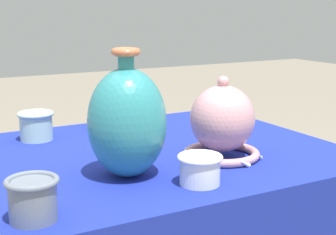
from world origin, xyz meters
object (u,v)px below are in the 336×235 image
(vase_tall_bulbous, at_px, (127,122))
(cup_wide_slate, at_px, (33,198))
(cup_wide_celadon, at_px, (36,125))
(mosaic_tile_box, at_px, (116,117))
(vase_dome_bell, at_px, (222,124))
(cup_wide_porcelain, at_px, (200,168))

(vase_tall_bulbous, distance_m, cup_wide_slate, 0.31)
(cup_wide_slate, relative_size, cup_wide_celadon, 0.94)
(mosaic_tile_box, xyz_separation_m, cup_wide_slate, (-0.43, -0.61, 0.01))
(vase_dome_bell, bearing_deg, cup_wide_slate, -163.09)
(vase_dome_bell, xyz_separation_m, cup_wide_slate, (-0.53, -0.16, -0.05))
(mosaic_tile_box, distance_m, cup_wide_celadon, 0.27)
(vase_tall_bulbous, relative_size, mosaic_tile_box, 2.22)
(cup_wide_slate, bearing_deg, mosaic_tile_box, 55.07)
(vase_dome_bell, height_order, cup_wide_slate, vase_dome_bell)
(vase_tall_bulbous, bearing_deg, mosaic_tile_box, 69.87)
(cup_wide_porcelain, bearing_deg, cup_wide_celadon, 111.15)
(mosaic_tile_box, relative_size, cup_wide_porcelain, 1.31)
(vase_tall_bulbous, height_order, cup_wide_celadon, vase_tall_bulbous)
(cup_wide_slate, bearing_deg, vase_tall_bulbous, 29.71)
(vase_tall_bulbous, relative_size, vase_dome_bell, 1.37)
(cup_wide_celadon, xyz_separation_m, cup_wide_porcelain, (0.22, -0.56, -0.01))
(vase_dome_bell, xyz_separation_m, cup_wide_porcelain, (-0.16, -0.14, -0.05))
(mosaic_tile_box, xyz_separation_m, cup_wide_celadon, (-0.27, -0.04, 0.01))
(vase_tall_bulbous, bearing_deg, cup_wide_celadon, 103.10)
(vase_dome_bell, bearing_deg, cup_wide_porcelain, -137.84)
(vase_tall_bulbous, relative_size, cup_wide_porcelain, 2.91)
(cup_wide_porcelain, bearing_deg, vase_dome_bell, 42.16)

